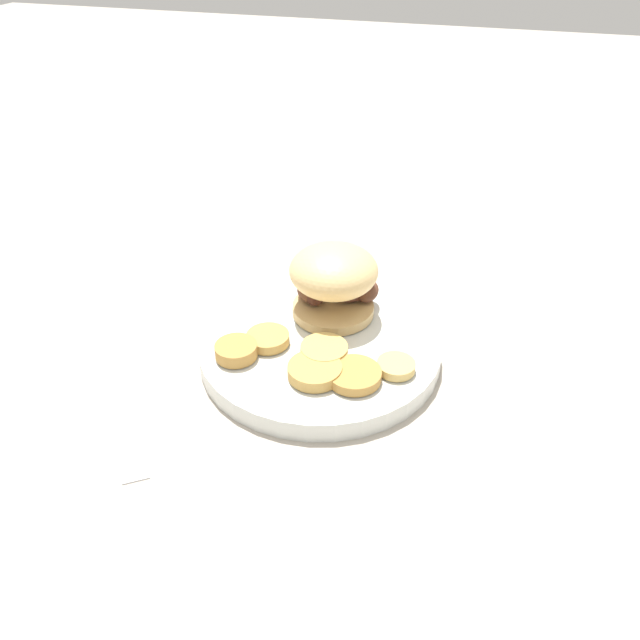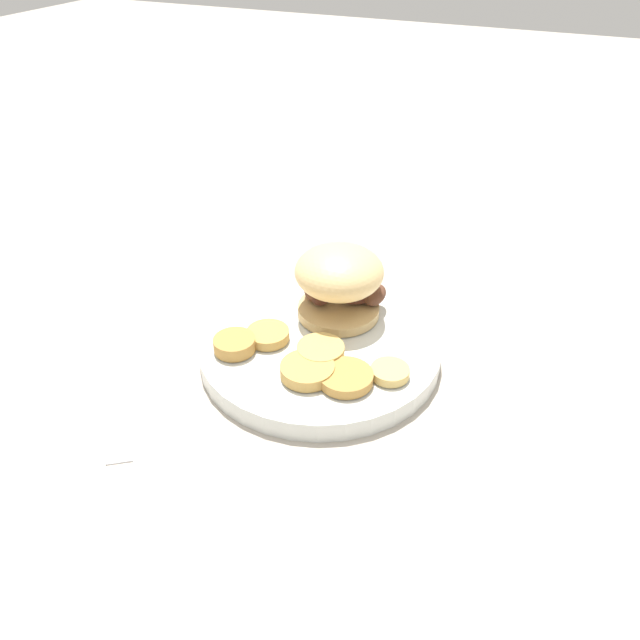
{
  "view_description": "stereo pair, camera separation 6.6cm",
  "coord_description": "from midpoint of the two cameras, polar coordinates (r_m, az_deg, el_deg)",
  "views": [
    {
      "loc": [
        -0.52,
        -0.15,
        0.43
      ],
      "look_at": [
        0.0,
        0.0,
        0.05
      ],
      "focal_mm": 35.0,
      "sensor_mm": 36.0,
      "label": 1
    },
    {
      "loc": [
        -0.49,
        -0.22,
        0.43
      ],
      "look_at": [
        0.0,
        0.0,
        0.05
      ],
      "focal_mm": 35.0,
      "sensor_mm": 36.0,
      "label": 2
    }
  ],
  "objects": [
    {
      "name": "ground_plane",
      "position": [
        0.69,
        2.74,
        -3.39
      ],
      "size": [
        4.0,
        4.0,
        0.0
      ],
      "primitive_type": "plane",
      "color": "#B2A899"
    },
    {
      "name": "dinner_plate",
      "position": [
        0.68,
        2.77,
        -2.54
      ],
      "size": [
        0.26,
        0.26,
        0.02
      ],
      "color": "silver",
      "rests_on": "ground_plane"
    },
    {
      "name": "sandwich",
      "position": [
        0.69,
        4.29,
        3.64
      ],
      "size": [
        0.11,
        0.1,
        0.08
      ],
      "color": "tan",
      "rests_on": "dinner_plate"
    },
    {
      "name": "potato_round_0",
      "position": [
        0.62,
        1.88,
        -4.71
      ],
      "size": [
        0.05,
        0.05,
        0.01
      ],
      "primitive_type": "cylinder",
      "color": "tan",
      "rests_on": "dinner_plate"
    },
    {
      "name": "potato_round_1",
      "position": [
        0.63,
        9.42,
        -4.82
      ],
      "size": [
        0.04,
        0.04,
        0.01
      ],
      "primitive_type": "cylinder",
      "color": "#DBB766",
      "rests_on": "dinner_plate"
    },
    {
      "name": "potato_round_2",
      "position": [
        0.67,
        -1.99,
        -1.46
      ],
      "size": [
        0.05,
        0.05,
        0.01
      ],
      "primitive_type": "cylinder",
      "color": "tan",
      "rests_on": "dinner_plate"
    },
    {
      "name": "potato_round_3",
      "position": [
        0.62,
        5.44,
        -5.36
      ],
      "size": [
        0.05,
        0.05,
        0.01
      ],
      "primitive_type": "cylinder",
      "color": "#BC8942",
      "rests_on": "dinner_plate"
    },
    {
      "name": "potato_round_4",
      "position": [
        0.65,
        2.98,
        -2.99
      ],
      "size": [
        0.05,
        0.05,
        0.01
      ],
      "primitive_type": "cylinder",
      "color": "tan",
      "rests_on": "dinner_plate"
    },
    {
      "name": "potato_round_5",
      "position": [
        0.66,
        -5.0,
        -2.32
      ],
      "size": [
        0.04,
        0.04,
        0.01
      ],
      "primitive_type": "cylinder",
      "color": "#BC8942",
      "rests_on": "dinner_plate"
    },
    {
      "name": "fork",
      "position": [
        0.65,
        -14.69,
        -7.52
      ],
      "size": [
        0.15,
        0.11,
        0.0
      ],
      "color": "silver",
      "rests_on": "ground_plane"
    }
  ]
}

